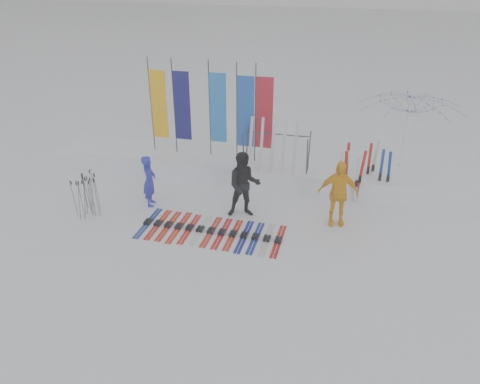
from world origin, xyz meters
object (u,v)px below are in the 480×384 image
(ski_row, at_px, (211,231))
(tent_canopy, at_px, (406,137))
(person_black, at_px, (244,185))
(person_yellow, at_px, (338,193))
(person_blue, at_px, (149,181))
(ski_rack, at_px, (276,146))

(ski_row, bearing_deg, tent_canopy, 42.95)
(person_black, height_order, person_yellow, person_black)
(person_blue, xyz_separation_m, person_yellow, (5.43, 0.29, 0.15))
(person_black, height_order, ski_rack, person_black)
(person_yellow, height_order, tent_canopy, tent_canopy)
(person_black, bearing_deg, ski_rack, 59.32)
(person_blue, height_order, ski_rack, ski_rack)
(person_blue, relative_size, ski_row, 0.41)
(tent_canopy, distance_m, ski_row, 7.08)
(person_blue, bearing_deg, ski_rack, -72.21)
(person_blue, height_order, person_yellow, person_yellow)
(person_blue, distance_m, tent_canopy, 8.18)
(person_blue, height_order, tent_canopy, tent_canopy)
(person_yellow, relative_size, tent_canopy, 0.56)
(person_blue, relative_size, person_black, 0.82)
(person_yellow, bearing_deg, ski_rack, 128.04)
(person_yellow, height_order, ski_row, person_yellow)
(person_blue, xyz_separation_m, ski_rack, (3.37, 2.17, 0.60))
(person_black, xyz_separation_m, ski_row, (-0.65, -1.13, -0.93))
(person_yellow, distance_m, ski_row, 3.61)
(ski_row, bearing_deg, person_blue, 154.55)
(person_blue, xyz_separation_m, tent_canopy, (7.28, 3.67, 0.71))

